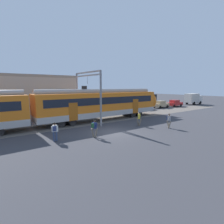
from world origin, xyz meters
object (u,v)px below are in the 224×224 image
(commuter_train, at_px, (37,108))
(parked_car_tan, at_px, (161,104))
(pedestrian_white, at_px, (55,130))
(parked_car_black, at_px, (144,106))
(box_truck, at_px, (193,98))
(pedestrian_navy, at_px, (94,127))
(pedestrian_grey, at_px, (169,120))
(parked_car_red, at_px, (175,103))
(pedestrian_yellow, at_px, (139,118))

(commuter_train, relative_size, parked_car_tan, 9.40)
(pedestrian_white, bearing_deg, parked_car_black, 25.18)
(parked_car_black, height_order, box_truck, box_truck)
(pedestrian_white, bearing_deg, pedestrian_navy, -15.94)
(parked_car_black, height_order, parked_car_tan, same)
(pedestrian_navy, height_order, parked_car_black, pedestrian_navy)
(pedestrian_grey, relative_size, parked_car_red, 0.41)
(commuter_train, distance_m, pedestrian_white, 5.97)
(pedestrian_yellow, relative_size, parked_car_red, 0.41)
(pedestrian_yellow, relative_size, box_truck, 0.31)
(pedestrian_yellow, height_order, parked_car_tan, pedestrian_yellow)
(pedestrian_yellow, xyz_separation_m, parked_car_red, (21.04, 9.52, -0.18))
(parked_car_red, bearing_deg, pedestrian_yellow, -155.66)
(pedestrian_navy, xyz_separation_m, pedestrian_yellow, (6.74, 1.01, -0.03))
(pedestrian_grey, bearing_deg, pedestrian_white, 167.04)
(parked_car_red, bearing_deg, pedestrian_grey, -147.27)
(pedestrian_white, xyz_separation_m, box_truck, (39.02, 9.57, 0.58))
(commuter_train, relative_size, parked_car_red, 9.37)
(pedestrian_navy, height_order, parked_car_red, pedestrian_navy)
(pedestrian_grey, relative_size, parked_car_tan, 0.41)
(pedestrian_navy, height_order, box_truck, box_truck)
(parked_car_black, bearing_deg, commuter_train, -168.90)
(parked_car_tan, bearing_deg, pedestrian_yellow, -148.94)
(commuter_train, xyz_separation_m, parked_car_red, (31.05, 3.76, -1.47))
(pedestrian_yellow, bearing_deg, parked_car_red, 24.34)
(commuter_train, distance_m, parked_car_black, 21.69)
(parked_car_black, bearing_deg, parked_car_red, -2.39)
(pedestrian_white, relative_size, parked_car_black, 0.41)
(parked_car_black, distance_m, parked_car_tan, 5.31)
(box_truck, bearing_deg, pedestrian_navy, -163.59)
(box_truck, bearing_deg, commuter_train, -174.52)
(pedestrian_navy, relative_size, pedestrian_yellow, 1.00)
(parked_car_black, bearing_deg, box_truck, -1.38)
(pedestrian_grey, distance_m, box_truck, 29.79)
(pedestrian_navy, bearing_deg, commuter_train, 115.74)
(pedestrian_white, height_order, parked_car_red, pedestrian_white)
(pedestrian_white, relative_size, box_truck, 0.31)
(pedestrian_yellow, distance_m, box_truck, 30.50)
(pedestrian_white, bearing_deg, pedestrian_yellow, 0.40)
(commuter_train, distance_m, box_truck, 39.17)
(commuter_train, xyz_separation_m, pedestrian_yellow, (10.01, -5.76, -1.29))
(pedestrian_navy, distance_m, parked_car_tan, 25.73)
(commuter_train, height_order, pedestrian_white, commuter_train)
(commuter_train, height_order, parked_car_black, commuter_train)
(box_truck, bearing_deg, pedestrian_grey, -155.58)
(pedestrian_grey, height_order, parked_car_tan, pedestrian_grey)
(pedestrian_navy, relative_size, parked_car_black, 0.41)
(parked_car_red, bearing_deg, box_truck, -0.12)
(pedestrian_yellow, bearing_deg, pedestrian_grey, -56.49)
(pedestrian_white, distance_m, parked_car_black, 23.50)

